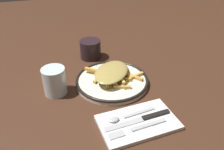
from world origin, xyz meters
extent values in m
plane|color=#422618|center=(0.00, 0.00, 0.00)|extent=(2.60, 2.60, 0.00)
cylinder|color=white|center=(0.00, 0.00, 0.01)|extent=(0.27, 0.27, 0.02)
torus|color=black|center=(0.00, 0.00, 0.02)|extent=(0.27, 0.27, 0.01)
cube|color=gold|center=(0.03, 0.02, 0.02)|extent=(0.07, 0.07, 0.01)
cube|color=gold|center=(-0.01, -0.02, 0.02)|extent=(0.07, 0.01, 0.01)
cube|color=#F2C04F|center=(0.00, -0.02, 0.02)|extent=(0.03, 0.08, 0.01)
cube|color=#EEB660|center=(-0.06, -0.02, 0.02)|extent=(0.03, 0.06, 0.01)
cube|color=gold|center=(0.05, 0.05, 0.03)|extent=(0.07, 0.08, 0.01)
cube|color=gold|center=(0.01, -0.04, 0.02)|extent=(0.06, 0.04, 0.01)
cube|color=#ECAB4B|center=(0.00, 0.00, 0.02)|extent=(0.08, 0.06, 0.01)
cube|color=gold|center=(0.02, -0.07, 0.02)|extent=(0.10, 0.03, 0.01)
cube|color=gold|center=(0.03, 0.03, 0.02)|extent=(0.09, 0.06, 0.01)
cube|color=#E5AE4B|center=(0.02, 0.01, 0.02)|extent=(0.09, 0.01, 0.01)
cube|color=gold|center=(-0.02, 0.01, 0.02)|extent=(0.07, 0.06, 0.01)
cube|color=gold|center=(0.03, 0.00, 0.02)|extent=(0.04, 0.06, 0.01)
cube|color=gold|center=(0.02, 0.04, 0.02)|extent=(0.07, 0.07, 0.01)
cube|color=#E3AF4F|center=(-0.01, -0.08, 0.02)|extent=(0.04, 0.08, 0.01)
cube|color=#D79045|center=(-0.03, -0.01, 0.02)|extent=(0.08, 0.05, 0.01)
cube|color=#F3C164|center=(0.08, 0.01, 0.02)|extent=(0.05, 0.09, 0.01)
cube|color=#DFBD52|center=(-0.02, -0.02, 0.03)|extent=(0.09, 0.02, 0.01)
cube|color=#D69145|center=(-0.01, -0.08, 0.02)|extent=(0.07, 0.06, 0.01)
cube|color=gold|center=(-0.01, 0.01, 0.03)|extent=(0.09, 0.02, 0.01)
cube|color=#EEBD55|center=(0.00, 0.00, 0.02)|extent=(0.07, 0.04, 0.01)
cube|color=gold|center=(0.00, 0.00, 0.03)|extent=(0.06, 0.07, 0.01)
cube|color=#C18A35|center=(0.02, 0.00, 0.03)|extent=(0.03, 0.09, 0.01)
ellipsoid|color=tan|center=(0.01, 0.00, 0.05)|extent=(0.20, 0.19, 0.02)
cube|color=#2F741F|center=(0.06, -0.03, 0.05)|extent=(0.00, 0.00, 0.00)
cube|color=#3A6E26|center=(0.05, 0.05, 0.05)|extent=(0.00, 0.00, 0.00)
cube|color=#2E5A1D|center=(-0.02, -0.02, 0.05)|extent=(0.00, 0.00, 0.00)
cube|color=#3C5C33|center=(0.00, 0.00, 0.05)|extent=(0.00, 0.00, 0.00)
cube|color=#256B27|center=(-0.06, -0.02, 0.05)|extent=(0.00, 0.00, 0.00)
cube|color=white|center=(-0.23, -0.01, 0.01)|extent=(0.15, 0.24, 0.01)
cube|color=silver|center=(-0.25, -0.03, 0.01)|extent=(0.02, 0.11, 0.01)
cube|color=silver|center=(-0.26, 0.06, 0.01)|extent=(0.03, 0.05, 0.00)
cube|color=black|center=(-0.22, -0.07, 0.02)|extent=(0.02, 0.09, 0.01)
cube|color=silver|center=(-0.23, 0.03, 0.01)|extent=(0.03, 0.12, 0.00)
cube|color=silver|center=(-0.20, -0.03, 0.01)|extent=(0.02, 0.10, 0.00)
ellipsoid|color=silver|center=(-0.21, 0.06, 0.02)|extent=(0.03, 0.03, 0.01)
cylinder|color=silver|center=(0.00, 0.20, 0.05)|extent=(0.08, 0.08, 0.10)
cylinder|color=black|center=(0.22, 0.03, 0.04)|extent=(0.09, 0.09, 0.08)
torus|color=black|center=(0.27, 0.03, 0.04)|extent=(0.04, 0.01, 0.04)
camera|label=1|loc=(-0.68, 0.20, 0.49)|focal=36.98mm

